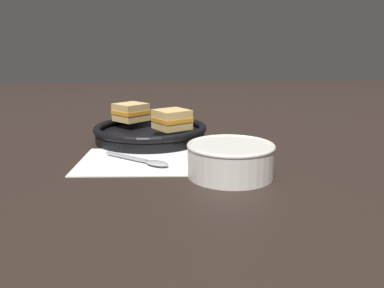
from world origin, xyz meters
The scene contains 7 objects.
ground_plane centered at (0.00, 0.00, 0.00)m, with size 4.00×4.00×0.00m, color black.
napkin centered at (-0.10, 0.01, 0.00)m, with size 0.25×0.21×0.00m.
soup_bowl centered at (0.08, -0.10, 0.03)m, with size 0.16×0.16×0.06m.
spoon centered at (-0.07, -0.02, 0.01)m, with size 0.14×0.12×0.01m.
skillet centered at (-0.07, 0.19, 0.02)m, with size 0.29×0.29×0.04m.
sandwich_near_left centered at (-0.02, 0.13, 0.07)m, with size 0.10×0.10×0.05m.
sandwich_near_right centered at (-0.12, 0.25, 0.07)m, with size 0.10×0.10×0.05m.
Camera 1 is at (-0.04, -0.75, 0.23)m, focal length 35.00 mm.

